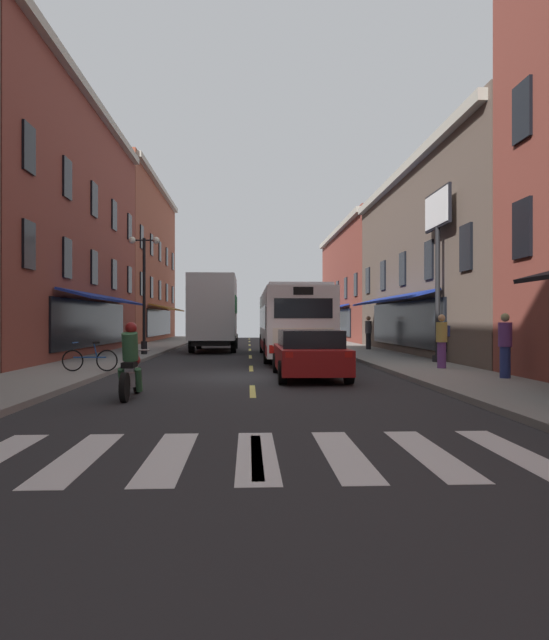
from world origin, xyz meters
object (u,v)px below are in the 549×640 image
at_px(box_truck, 214,313).
at_px(sedan_mid, 219,335).
at_px(bicycle_near, 90,359).
at_px(pedestrian_far, 505,345).
at_px(transit_bus, 290,322).
at_px(motorcycle_rider, 131,366).
at_px(billboard_sign, 438,233).
at_px(sedan_near, 309,354).
at_px(pedestrian_mid, 368,332).
at_px(street_lamp_twin, 144,289).
at_px(pedestrian_near, 442,340).

distance_m(box_truck, sedan_mid, 9.67).
xyz_separation_m(bicycle_near, pedestrian_far, (11.82, -2.60, 0.54)).
xyz_separation_m(transit_bus, pedestrian_far, (5.03, -10.85, -0.58)).
bearing_deg(sedan_mid, motorcycle_rider, -90.91).
distance_m(billboard_sign, pedestrian_far, 7.25).
height_order(sedan_near, sedan_mid, sedan_near).
distance_m(motorcycle_rider, pedestrian_mid, 20.17).
height_order(transit_bus, sedan_near, transit_bus).
bearing_deg(sedan_mid, street_lamp_twin, -100.57).
bearing_deg(box_truck, sedan_mid, 91.49).
bearing_deg(pedestrian_mid, bicycle_near, -112.00).
distance_m(sedan_near, bicycle_near, 6.74).
xyz_separation_m(billboard_sign, street_lamp_twin, (-11.99, 5.51, -1.87)).
height_order(sedan_near, street_lamp_twin, street_lamp_twin).
bearing_deg(box_truck, bicycle_near, -102.08).
xyz_separation_m(transit_bus, sedan_mid, (-4.05, 15.27, -0.94)).
bearing_deg(bicycle_near, street_lamp_twin, 89.84).
height_order(motorcycle_rider, pedestrian_near, pedestrian_near).
distance_m(pedestrian_near, pedestrian_far, 3.32).
xyz_separation_m(sedan_mid, pedestrian_near, (8.47, -22.86, 0.38)).
height_order(billboard_sign, transit_bus, billboard_sign).
bearing_deg(transit_bus, pedestrian_far, -65.15).
bearing_deg(street_lamp_twin, sedan_near, -56.35).
height_order(sedan_mid, pedestrian_mid, pedestrian_mid).
bearing_deg(motorcycle_rider, box_truck, 87.89).
xyz_separation_m(sedan_mid, bicycle_near, (-2.74, -23.52, -0.19)).
distance_m(pedestrian_near, street_lamp_twin, 14.08).
xyz_separation_m(transit_bus, pedestrian_mid, (4.60, 4.65, -0.56)).
bearing_deg(pedestrian_far, box_truck, 158.39).
bearing_deg(pedestrian_far, street_lamp_twin, 175.88).
height_order(billboard_sign, box_truck, billboard_sign).
bearing_deg(box_truck, pedestrian_mid, -7.18).
bearing_deg(street_lamp_twin, bicycle_near, -90.16).
height_order(sedan_mid, bicycle_near, sedan_mid).
height_order(billboard_sign, pedestrian_far, billboard_sign).
relative_size(bicycle_near, street_lamp_twin, 0.31).
xyz_separation_m(billboard_sign, sedan_mid, (-9.27, 20.07, -4.33)).
distance_m(pedestrian_mid, street_lamp_twin, 12.21).
xyz_separation_m(sedan_mid, motorcycle_rider, (-0.45, -28.62, 0.02)).
bearing_deg(pedestrian_near, pedestrian_mid, -43.06).
distance_m(bicycle_near, pedestrian_mid, 17.22).
bearing_deg(transit_bus, sedan_near, -90.83).
bearing_deg(sedan_near, billboard_sign, 39.78).
bearing_deg(street_lamp_twin, motorcycle_rider, -80.86).
xyz_separation_m(sedan_near, motorcycle_rider, (-4.37, -4.09, -0.01)).
distance_m(box_truck, sedan_near, 15.47).
height_order(billboard_sign, motorcycle_rider, billboard_sign).
distance_m(billboard_sign, pedestrian_near, 4.91).
distance_m(box_truck, bicycle_near, 14.37).
relative_size(box_truck, sedan_mid, 1.64).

